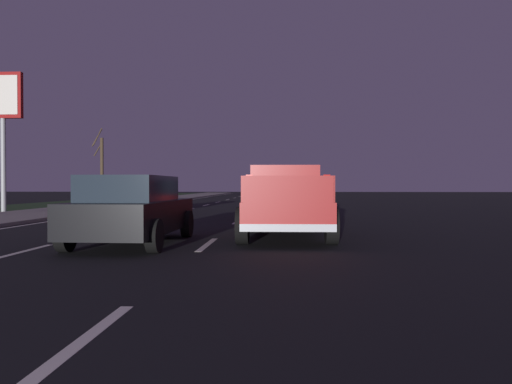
{
  "coord_description": "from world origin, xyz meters",
  "views": [
    {
      "loc": [
        -0.18,
        -3.46,
        1.33
      ],
      "look_at": [
        14.62,
        -2.61,
        1.12
      ],
      "focal_mm": 33.95,
      "sensor_mm": 36.0,
      "label": 1
    }
  ],
  "objects": [
    {
      "name": "grass_verge",
      "position": [
        27.0,
        12.45,
        0.0
      ],
      "size": [
        108.0,
        6.0,
        0.01
      ],
      "primitive_type": "cube",
      "color": "#1E3819",
      "rests_on": "ground"
    },
    {
      "name": "gas_price_sign",
      "position": [
        22.29,
        9.99,
        5.06
      ],
      "size": [
        0.27,
        1.9,
        6.74
      ],
      "color": "#99999E",
      "rests_on": "ground"
    },
    {
      "name": "sidewalk_shoulder",
      "position": [
        27.0,
        7.45,
        0.06
      ],
      "size": [
        108.0,
        4.0,
        0.12
      ],
      "primitive_type": "cube",
      "color": "gray",
      "rests_on": "ground"
    },
    {
      "name": "sedan_red",
      "position": [
        19.12,
        -3.38,
        0.78
      ],
      "size": [
        4.4,
        2.02,
        1.54
      ],
      "color": "maroon",
      "rests_on": "ground"
    },
    {
      "name": "lane_markings",
      "position": [
        30.38,
        3.03,
        0.0
      ],
      "size": [
        109.01,
        7.04,
        0.01
      ],
      "color": "silver",
      "rests_on": "ground"
    },
    {
      "name": "sedan_black",
      "position": [
        10.57,
        -0.05,
        0.78
      ],
      "size": [
        4.42,
        2.06,
        1.54
      ],
      "color": "black",
      "rests_on": "ground"
    },
    {
      "name": "pickup_truck",
      "position": [
        12.81,
        -3.49,
        0.91
      ],
      "size": [
        5.45,
        2.34,
        1.87
      ],
      "color": "maroon",
      "rests_on": "ground"
    },
    {
      "name": "sedan_tan",
      "position": [
        22.49,
        3.55,
        0.78
      ],
      "size": [
        4.41,
        2.03,
        1.54
      ],
      "color": "#9E845B",
      "rests_on": "ground"
    },
    {
      "name": "bare_tree_far",
      "position": [
        39.91,
        11.95,
        2.95
      ],
      "size": [
        1.68,
        1.04,
        6.17
      ],
      "color": "#423323",
      "rests_on": "ground"
    },
    {
      "name": "ground",
      "position": [
        27.0,
        0.0,
        0.0
      ],
      "size": [
        144.0,
        144.0,
        0.0
      ],
      "primitive_type": "plane",
      "color": "black"
    }
  ]
}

